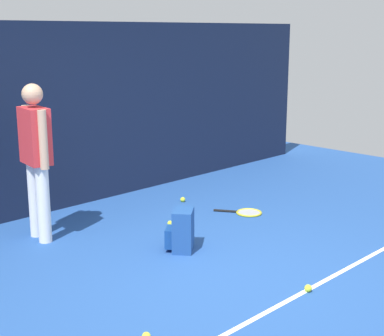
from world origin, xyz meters
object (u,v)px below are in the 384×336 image
at_px(tennis_player, 36,153).
at_px(tennis_racket, 247,212).
at_px(backpack, 182,231).
at_px(tennis_ball_mid_court, 308,288).
at_px(tennis_ball_by_fence, 146,336).
at_px(tennis_ball_near_player, 183,199).
at_px(tennis_ball_far_left, 170,223).

distance_m(tennis_player, tennis_racket, 2.69).
bearing_deg(tennis_racket, tennis_player, -146.23).
distance_m(backpack, tennis_ball_mid_court, 1.51).
bearing_deg(tennis_player, backpack, 40.98).
relative_size(tennis_racket, tennis_ball_mid_court, 9.28).
distance_m(tennis_ball_by_fence, tennis_ball_mid_court, 1.59).
bearing_deg(backpack, tennis_ball_mid_court, 55.14).
distance_m(tennis_ball_near_player, tennis_ball_by_fence, 3.57).
height_order(tennis_racket, tennis_ball_mid_court, tennis_ball_mid_court).
relative_size(tennis_player, tennis_ball_near_player, 25.76).
bearing_deg(tennis_ball_by_fence, tennis_player, 76.51).
xyz_separation_m(tennis_ball_near_player, tennis_ball_by_fence, (-2.67, -2.37, 0.00)).
xyz_separation_m(backpack, tennis_ball_by_fence, (-1.45, -1.12, -0.18)).
relative_size(tennis_ball_near_player, tennis_ball_mid_court, 1.00).
height_order(tennis_racket, tennis_ball_far_left, tennis_ball_far_left).
bearing_deg(tennis_ball_near_player, tennis_racket, -76.77).
distance_m(tennis_ball_mid_court, tennis_ball_far_left, 2.17).
relative_size(tennis_racket, backpack, 1.39).
relative_size(backpack, tennis_ball_near_player, 6.67).
relative_size(tennis_racket, tennis_ball_far_left, 9.28).
relative_size(tennis_player, backpack, 3.86).
xyz_separation_m(backpack, tennis_ball_mid_court, (0.10, -1.50, -0.18)).
distance_m(tennis_racket, tennis_ball_by_fence, 3.23).
distance_m(backpack, tennis_ball_near_player, 1.76).
height_order(tennis_ball_by_fence, tennis_ball_mid_court, same).
height_order(tennis_ball_near_player, tennis_ball_far_left, same).
bearing_deg(tennis_ball_near_player, backpack, -134.46).
height_order(tennis_player, tennis_racket, tennis_player).
height_order(backpack, tennis_ball_far_left, backpack).
height_order(tennis_ball_by_fence, tennis_ball_far_left, same).
bearing_deg(tennis_ball_mid_court, tennis_ball_far_left, 81.05).
bearing_deg(tennis_ball_near_player, tennis_player, 177.42).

